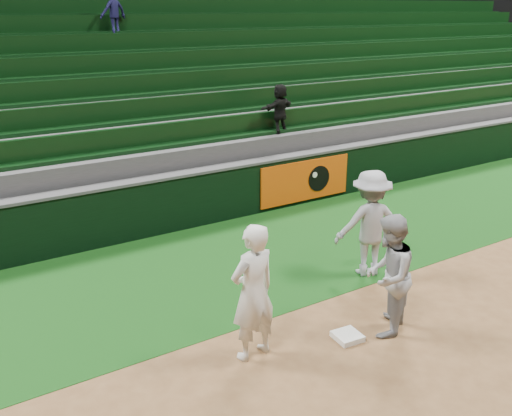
{
  "coord_description": "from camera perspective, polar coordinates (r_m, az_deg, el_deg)",
  "views": [
    {
      "loc": [
        -5.22,
        -5.55,
        4.59
      ],
      "look_at": [
        -0.17,
        2.3,
        1.3
      ],
      "focal_mm": 40.0,
      "sensor_mm": 36.0,
      "label": 1
    }
  ],
  "objects": [
    {
      "name": "stadium_seating",
      "position": [
        15.7,
        -12.88,
        8.33
      ],
      "size": [
        36.0,
        5.95,
        5.15
      ],
      "color": "#373739",
      "rests_on": "ground"
    },
    {
      "name": "baserunner",
      "position": [
        8.53,
        13.08,
        -6.6
      ],
      "size": [
        1.13,
        1.07,
        1.84
      ],
      "primitive_type": "imported",
      "rotation": [
        0.0,
        0.0,
        3.72
      ],
      "color": "#9DA0A7",
      "rests_on": "ground"
    },
    {
      "name": "first_baseman",
      "position": [
        7.72,
        -0.31,
        -8.45
      ],
      "size": [
        0.77,
        0.55,
        1.96
      ],
      "primitive_type": "imported",
      "rotation": [
        0.0,
        0.0,
        3.26
      ],
      "color": "silver",
      "rests_on": "ground"
    },
    {
      "name": "field_wall",
      "position": [
        12.6,
        -6.38,
        0.99
      ],
      "size": [
        36.0,
        0.45,
        1.25
      ],
      "color": "black",
      "rests_on": "ground"
    },
    {
      "name": "ground",
      "position": [
        8.89,
        9.18,
        -11.93
      ],
      "size": [
        70.0,
        70.0,
        0.0
      ],
      "primitive_type": "plane",
      "color": "brown",
      "rests_on": "ground"
    },
    {
      "name": "first_base",
      "position": [
        8.66,
        9.13,
        -12.56
      ],
      "size": [
        0.41,
        0.41,
        0.08
      ],
      "primitive_type": "cube",
      "rotation": [
        0.0,
        0.0,
        -0.1
      ],
      "color": "white",
      "rests_on": "ground"
    },
    {
      "name": "foul_grass",
      "position": [
        11.02,
        -1.21,
        -5.18
      ],
      "size": [
        36.0,
        4.2,
        0.01
      ],
      "primitive_type": "cube",
      "color": "#0D340E",
      "rests_on": "ground"
    },
    {
      "name": "base_coach",
      "position": [
        10.29,
        11.32,
        -1.53
      ],
      "size": [
        1.42,
        1.11,
        1.94
      ],
      "primitive_type": "imported",
      "rotation": [
        0.0,
        0.0,
        2.79
      ],
      "color": "#9A9DA7",
      "rests_on": "foul_grass"
    }
  ]
}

